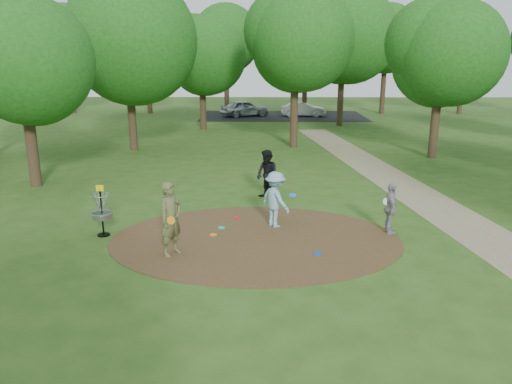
{
  "coord_description": "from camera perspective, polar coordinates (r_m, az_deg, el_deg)",
  "views": [
    {
      "loc": [
        0.17,
        -13.52,
        5.17
      ],
      "look_at": [
        0.0,
        1.2,
        1.1
      ],
      "focal_mm": 35.0,
      "sensor_mm": 36.0,
      "label": 1
    }
  ],
  "objects": [
    {
      "name": "footpath",
      "position": [
        17.54,
        21.81,
        -2.82
      ],
      "size": [
        7.55,
        39.89,
        0.01
      ],
      "primitive_type": "cube",
      "rotation": [
        0.0,
        0.0,
        0.14
      ],
      "color": "#8C7A5B",
      "rests_on": "ground"
    },
    {
      "name": "disc_ground_blue",
      "position": [
        13.54,
        7.02,
        -6.99
      ],
      "size": [
        0.22,
        0.22,
        0.02
      ],
      "primitive_type": "cylinder",
      "color": "blue",
      "rests_on": "dirt_clearing"
    },
    {
      "name": "dirt_clearing",
      "position": [
        14.48,
        -0.06,
        -5.43
      ],
      "size": [
        8.4,
        8.4,
        0.02
      ],
      "primitive_type": "cylinder",
      "color": "#47301C",
      "rests_on": "ground"
    },
    {
      "name": "disc_ground_red",
      "position": [
        16.34,
        -2.18,
        -2.9
      ],
      "size": [
        0.22,
        0.22,
        0.02
      ],
      "primitive_type": "cylinder",
      "color": "red",
      "rests_on": "dirt_clearing"
    },
    {
      "name": "tree_ring",
      "position": [
        24.01,
        2.98,
        15.73
      ],
      "size": [
        36.8,
        45.94,
        9.65
      ],
      "color": "#332316",
      "rests_on": "ground"
    },
    {
      "name": "player_throwing_with_disc",
      "position": [
        15.31,
        2.23,
        -0.86
      ],
      "size": [
        1.24,
        1.28,
        1.75
      ],
      "color": "#80AFBF",
      "rests_on": "ground"
    },
    {
      "name": "disc_ground_orange",
      "position": [
        14.84,
        -4.89,
        -4.89
      ],
      "size": [
        0.22,
        0.22,
        0.02
      ],
      "primitive_type": "cylinder",
      "color": "orange",
      "rests_on": "dirt_clearing"
    },
    {
      "name": "car_left",
      "position": [
        43.46,
        -1.29,
        9.55
      ],
      "size": [
        4.43,
        3.21,
        1.4
      ],
      "primitive_type": "imported",
      "rotation": [
        0.0,
        0.0,
        2.0
      ],
      "color": "#B4B6BC",
      "rests_on": "ground"
    },
    {
      "name": "player_waiting_with_disc",
      "position": [
        15.25,
        15.13,
        -1.82
      ],
      "size": [
        0.44,
        0.92,
        1.57
      ],
      "color": "#97989A",
      "rests_on": "ground"
    },
    {
      "name": "parking_lot",
      "position": [
        43.87,
        3.09,
        8.67
      ],
      "size": [
        14.0,
        8.0,
        0.01
      ],
      "primitive_type": "cube",
      "color": "black",
      "rests_on": "ground"
    },
    {
      "name": "disc_golf_basket",
      "position": [
        15.21,
        -17.25,
        -1.67
      ],
      "size": [
        0.63,
        0.63,
        1.54
      ],
      "color": "black",
      "rests_on": "ground"
    },
    {
      "name": "player_observer_with_disc",
      "position": [
        13.3,
        -9.7,
        -3.04
      ],
      "size": [
        0.79,
        0.87,
        2.0
      ],
      "color": "brown",
      "rests_on": "ground"
    },
    {
      "name": "ground",
      "position": [
        14.48,
        -0.06,
        -5.47
      ],
      "size": [
        100.0,
        100.0,
        0.0
      ],
      "primitive_type": "plane",
      "color": "#2D5119",
      "rests_on": "ground"
    },
    {
      "name": "disc_ground_cyan",
      "position": [
        15.4,
        -3.98,
        -4.08
      ],
      "size": [
        0.22,
        0.22,
        0.02
      ],
      "primitive_type": "cylinder",
      "color": "#18BBC3",
      "rests_on": "dirt_clearing"
    },
    {
      "name": "player_walking_with_disc",
      "position": [
        18.21,
        1.28,
        1.95
      ],
      "size": [
        1.1,
        1.13,
        1.84
      ],
      "color": "black",
      "rests_on": "ground"
    },
    {
      "name": "car_right",
      "position": [
        43.46,
        5.41,
        9.37
      ],
      "size": [
        3.74,
        1.32,
        1.23
      ],
      "primitive_type": "imported",
      "rotation": [
        0.0,
        0.0,
        1.57
      ],
      "color": "#9FA3A6",
      "rests_on": "ground"
    }
  ]
}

